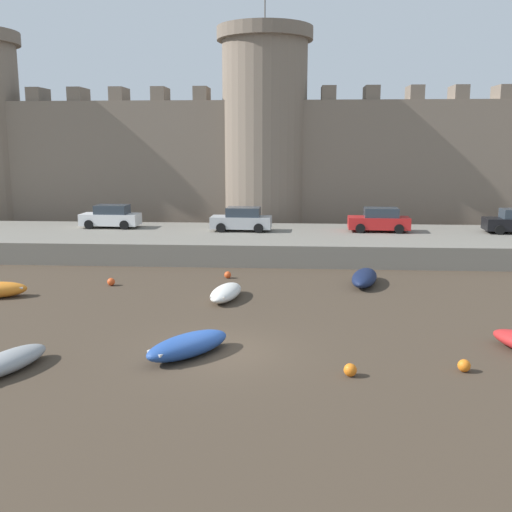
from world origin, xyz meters
TOP-DOWN VIEW (x-y plane):
  - ground_plane at (0.00, 0.00)m, footprint 160.00×160.00m
  - quay_road at (0.00, 19.37)m, footprint 59.71×10.00m
  - castle at (-0.00, 29.14)m, footprint 55.28×7.57m
  - rowboat_midflat_centre at (-6.74, -2.28)m, footprint 2.17×3.43m
  - rowboat_midflat_right at (-0.69, 7.14)m, footprint 1.75×3.30m
  - rowboat_midflat_left at (6.18, 10.54)m, footprint 2.00×3.77m
  - rowboat_foreground_left at (-1.14, -0.50)m, footprint 3.19×3.48m
  - mooring_buoy_near_shore at (4.34, -1.99)m, footprint 0.42×0.42m
  - mooring_buoy_near_channel at (8.06, -1.36)m, footprint 0.42×0.42m
  - mooring_buoy_mid_mud at (-6.97, 9.54)m, footprint 0.40×0.40m
  - mooring_buoy_off_centre at (-1.11, 11.63)m, footprint 0.38×0.38m
  - car_quay_centre_west at (-1.09, 20.28)m, footprint 4.16×2.00m
  - car_quay_centre_east at (-10.50, 21.26)m, footprint 4.16×2.00m
  - car_quay_west at (8.24, 20.57)m, footprint 4.16×2.00m

SIDE VIEW (x-z plane):
  - ground_plane at x=0.00m, z-range 0.00..0.00m
  - mooring_buoy_off_centre at x=-1.11m, z-range 0.00..0.38m
  - mooring_buoy_mid_mud at x=-6.97m, z-range 0.00..0.40m
  - mooring_buoy_near_channel at x=8.06m, z-range 0.00..0.42m
  - mooring_buoy_near_shore at x=4.34m, z-range 0.00..0.42m
  - rowboat_midflat_centre at x=-6.74m, z-range 0.02..0.66m
  - rowboat_midflat_right at x=-0.69m, z-range 0.02..0.69m
  - rowboat_midflat_left at x=6.18m, z-range 0.02..0.78m
  - rowboat_foreground_left at x=-1.14m, z-range 0.02..0.79m
  - quay_road at x=0.00m, z-range 0.00..1.34m
  - car_quay_centre_west at x=-1.09m, z-range 1.31..2.93m
  - car_quay_centre_east at x=-10.50m, z-range 1.31..2.93m
  - car_quay_west at x=8.24m, z-range 1.31..2.93m
  - castle at x=0.00m, z-range -2.47..16.68m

